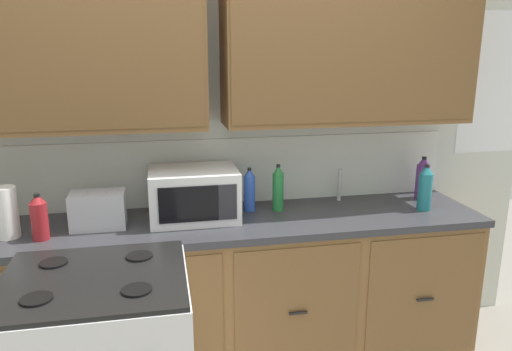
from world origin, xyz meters
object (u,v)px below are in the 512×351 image
at_px(bottle_green, 278,188).
at_px(bottle_red, 39,217).
at_px(microwave, 194,194).
at_px(paper_towel_roll, 6,212).
at_px(bottle_blue, 249,190).
at_px(toaster, 98,210).
at_px(bottle_violet, 423,178).
at_px(bottle_teal, 425,188).

distance_m(bottle_green, bottle_red, 1.28).
xyz_separation_m(microwave, bottle_red, (-0.77, -0.17, -0.02)).
height_order(paper_towel_roll, bottle_blue, paper_towel_roll).
bearing_deg(bottle_green, toaster, -175.02).
bearing_deg(bottle_blue, microwave, -167.09).
distance_m(microwave, bottle_violet, 1.44).
xyz_separation_m(bottle_blue, bottle_teal, (1.00, -0.19, 0.01)).
distance_m(toaster, bottle_blue, 0.84).
xyz_separation_m(paper_towel_roll, bottle_violet, (2.37, 0.20, 0.00)).
xyz_separation_m(bottle_violet, bottle_teal, (-0.11, -0.21, 0.00)).
distance_m(bottle_violet, bottle_red, 2.22).
relative_size(bottle_red, bottle_blue, 0.92).
distance_m(bottle_green, bottle_teal, 0.86).
bearing_deg(paper_towel_roll, bottle_green, 5.96).
height_order(bottle_violet, bottle_teal, bottle_teal).
distance_m(paper_towel_roll, bottle_violet, 2.38).
distance_m(bottle_violet, bottle_blue, 1.11).
height_order(toaster, paper_towel_roll, paper_towel_roll).
relative_size(paper_towel_roll, bottle_red, 1.10).
bearing_deg(bottle_teal, bottle_violet, 63.81).
bearing_deg(microwave, bottle_red, -167.82).
distance_m(toaster, bottle_teal, 1.84).
bearing_deg(bottle_teal, toaster, 177.71).
bearing_deg(paper_towel_roll, bottle_blue, 8.01).
height_order(microwave, toaster, microwave).
height_order(microwave, bottle_violet, microwave).
relative_size(bottle_green, bottle_blue, 1.07).
distance_m(toaster, bottle_green, 1.00).
bearing_deg(microwave, toaster, -175.37).
bearing_deg(bottle_violet, paper_towel_roll, -175.11).
distance_m(microwave, bottle_red, 0.79).
distance_m(microwave, bottle_green, 0.49).
bearing_deg(microwave, bottle_blue, 12.91).
height_order(bottle_violet, bottle_green, bottle_green).
height_order(microwave, bottle_green, microwave).
bearing_deg(bottle_red, bottle_blue, 12.40).
bearing_deg(bottle_blue, bottle_green, -10.03).
xyz_separation_m(toaster, bottle_violet, (1.94, 0.14, 0.04)).
relative_size(microwave, bottle_blue, 1.88).
distance_m(paper_towel_roll, bottle_red, 0.18).
height_order(toaster, bottle_green, bottle_green).
height_order(bottle_green, bottle_blue, bottle_green).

